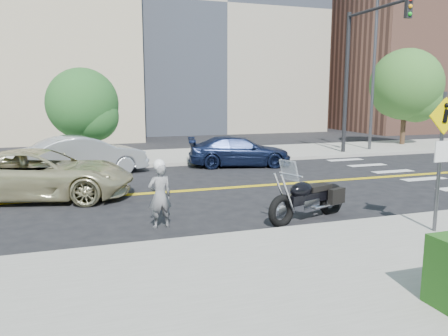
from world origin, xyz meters
name	(u,v)px	position (x,y,z in m)	size (l,w,h in m)	color
ground_plane	(182,191)	(0.00, 0.00, 0.00)	(120.00, 120.00, 0.00)	black
sidewalk_near	(284,281)	(0.00, -7.50, 0.07)	(60.00, 5.00, 0.15)	#9E9B91
sidewalk_far	(147,158)	(0.00, 7.50, 0.07)	(60.00, 5.00, 0.15)	#9E9B91
building_mid	(203,17)	(8.00, 26.00, 10.00)	(18.00, 14.00, 20.00)	#A39984
building_right	(410,63)	(26.00, 20.00, 6.00)	(14.00, 12.00, 12.00)	#8C5947
lamp_post	(373,75)	(12.00, 6.50, 4.15)	(0.16, 0.16, 8.00)	#4C4C51
traffic_light	(358,62)	(10.00, 5.08, 4.67)	(0.28, 4.50, 7.00)	black
pedestrian_sign	(441,149)	(4.20, -6.31, 1.96)	(0.78, 0.08, 3.00)	#4C4C51
motorcyclist	(160,194)	(-1.36, -3.70, 0.81)	(0.61, 0.45, 1.63)	#AFB0B4
motorcycle	(309,188)	(2.30, -4.14, 0.78)	(2.57, 0.78, 1.57)	black
suv	(41,174)	(-4.21, 0.30, 0.75)	(2.48, 5.37, 1.49)	#C3BC8F
parked_car_silver	(85,156)	(-2.91, 4.00, 0.77)	(1.62, 4.65, 1.53)	#B5BABE
parked_car_blue	(240,151)	(3.54, 4.19, 0.65)	(1.82, 4.47, 1.30)	#152041
tree_far_a	(82,104)	(-2.88, 6.76, 2.70)	(3.12, 3.12, 4.27)	#382619
tree_far_b	(406,85)	(15.43, 7.98, 3.69)	(4.19, 4.19, 5.80)	#382619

